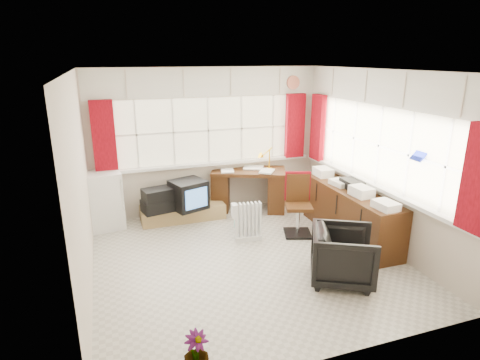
% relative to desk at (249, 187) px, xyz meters
% --- Properties ---
extents(ground, '(4.00, 4.00, 0.00)m').
position_rel_desk_xyz_m(ground, '(-0.67, -1.79, -0.41)').
color(ground, beige).
rests_on(ground, ground).
extents(room_walls, '(4.00, 4.00, 4.00)m').
position_rel_desk_xyz_m(room_walls, '(-0.67, -1.79, 1.09)').
color(room_walls, beige).
rests_on(room_walls, ground).
extents(window_back, '(3.70, 0.12, 3.60)m').
position_rel_desk_xyz_m(window_back, '(-0.67, 0.15, 0.53)').
color(window_back, beige).
rests_on(window_back, room_walls).
extents(window_right, '(0.12, 3.70, 3.60)m').
position_rel_desk_xyz_m(window_right, '(1.27, -1.79, 0.53)').
color(window_right, beige).
rests_on(window_right, room_walls).
extents(curtains, '(3.83, 3.83, 1.15)m').
position_rel_desk_xyz_m(curtains, '(0.25, -0.87, 1.04)').
color(curtains, '#9C0818').
rests_on(curtains, room_walls).
extents(overhead_cabinets, '(3.98, 3.98, 0.48)m').
position_rel_desk_xyz_m(overhead_cabinets, '(0.31, -0.81, 1.84)').
color(overhead_cabinets, silver).
rests_on(overhead_cabinets, room_walls).
extents(desk, '(1.43, 1.08, 0.77)m').
position_rel_desk_xyz_m(desk, '(0.00, 0.00, 0.00)').
color(desk, '#492C11').
rests_on(desk, ground).
extents(desk_lamp, '(0.14, 0.12, 0.39)m').
position_rel_desk_xyz_m(desk_lamp, '(0.37, -0.06, 0.60)').
color(desk_lamp, '#F0AD0A').
rests_on(desk_lamp, desk).
extents(task_chair, '(0.51, 0.53, 0.96)m').
position_rel_desk_xyz_m(task_chair, '(0.38, -1.18, 0.10)').
color(task_chair, black).
rests_on(task_chair, ground).
extents(office_chair, '(1.01, 1.00, 0.68)m').
position_rel_desk_xyz_m(office_chair, '(0.25, -2.67, -0.07)').
color(office_chair, black).
rests_on(office_chair, ground).
extents(radiator, '(0.41, 0.20, 0.59)m').
position_rel_desk_xyz_m(radiator, '(-0.45, -1.21, -0.17)').
color(radiator, white).
rests_on(radiator, ground).
extents(credenza, '(0.50, 2.00, 0.85)m').
position_rel_desk_xyz_m(credenza, '(1.06, -1.59, -0.02)').
color(credenza, '#492C11').
rests_on(credenza, ground).
extents(file_tray, '(0.32, 0.40, 0.13)m').
position_rel_desk_xyz_m(file_tray, '(1.14, -1.51, 0.40)').
color(file_tray, black).
rests_on(file_tray, credenza).
extents(tv_bench, '(1.40, 0.50, 0.25)m').
position_rel_desk_xyz_m(tv_bench, '(-1.22, -0.07, -0.29)').
color(tv_bench, '#9F844F').
rests_on(tv_bench, ground).
extents(crt_tv, '(0.65, 0.62, 0.47)m').
position_rel_desk_xyz_m(crt_tv, '(-1.14, -0.25, 0.08)').
color(crt_tv, black).
rests_on(crt_tv, tv_bench).
extents(hifi_stack, '(0.59, 0.44, 0.38)m').
position_rel_desk_xyz_m(hifi_stack, '(-1.63, -0.22, 0.02)').
color(hifi_stack, black).
rests_on(hifi_stack, tv_bench).
extents(mini_fridge, '(0.61, 0.61, 0.93)m').
position_rel_desk_xyz_m(mini_fridge, '(-2.47, 0.01, 0.05)').
color(mini_fridge, white).
rests_on(mini_fridge, ground).
extents(spray_bottle_a, '(0.16, 0.16, 0.29)m').
position_rel_desk_xyz_m(spray_bottle_a, '(-0.45, -0.91, -0.26)').
color(spray_bottle_a, white).
rests_on(spray_bottle_a, ground).
extents(spray_bottle_b, '(0.08, 0.08, 0.17)m').
position_rel_desk_xyz_m(spray_bottle_b, '(-0.47, -0.72, -0.33)').
color(spray_bottle_b, '#8DD3C8').
rests_on(spray_bottle_b, ground).
extents(flower_vase, '(0.29, 0.29, 0.40)m').
position_rel_desk_xyz_m(flower_vase, '(-1.79, -3.57, -0.21)').
color(flower_vase, black).
rests_on(flower_vase, ground).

